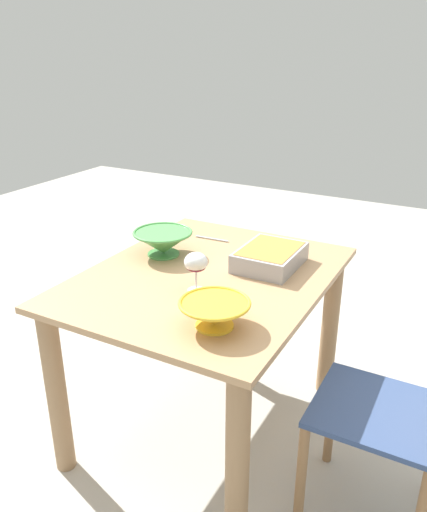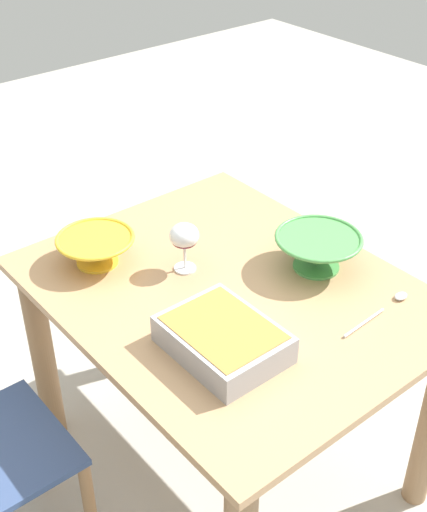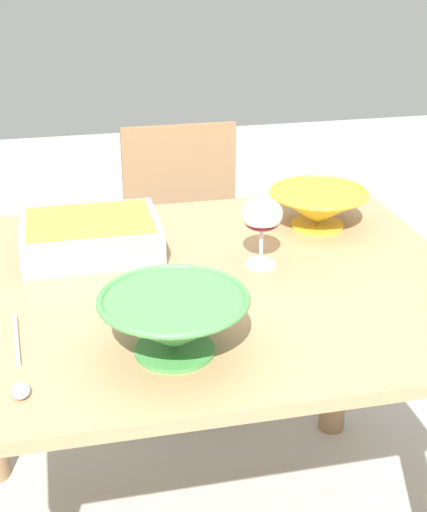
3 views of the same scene
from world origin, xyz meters
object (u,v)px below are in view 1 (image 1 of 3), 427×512
object	(u,v)px
dining_table	(207,310)
small_bowl	(215,313)
casserole_dish	(270,256)
mixing_bowl	(163,242)
wine_glass	(196,264)
chair	(400,415)
serving_spoon	(192,235)

from	to	relation	value
dining_table	small_bowl	distance (m)	0.47
casserole_dish	mixing_bowl	size ratio (longest dim) A/B	1.17
wine_glass	casserole_dish	size ratio (longest dim) A/B	0.51
chair	dining_table	bearing A→B (deg)	80.53
wine_glass	mixing_bowl	xyz separation A→B (m)	(0.24, 0.31, -0.05)
small_bowl	dining_table	bearing A→B (deg)	32.59
wine_glass	casserole_dish	world-z (taller)	wine_glass
chair	serving_spoon	size ratio (longest dim) A/B	3.03
serving_spoon	small_bowl	bearing A→B (deg)	-144.22
mixing_bowl	small_bowl	world-z (taller)	mixing_bowl
casserole_dish	small_bowl	bearing A→B (deg)	-176.22
chair	mixing_bowl	bearing A→B (deg)	78.37
dining_table	wine_glass	world-z (taller)	wine_glass
dining_table	mixing_bowl	xyz separation A→B (m)	(0.09, 0.27, 0.22)
chair	wine_glass	distance (m)	0.87
dining_table	chair	xyz separation A→B (m)	(-0.14, -0.81, -0.12)
wine_glass	dining_table	bearing A→B (deg)	14.52
chair	casserole_dish	size ratio (longest dim) A/B	2.75
casserole_dish	mixing_bowl	xyz separation A→B (m)	(-0.11, 0.46, 0.02)
mixing_bowl	dining_table	bearing A→B (deg)	-107.89
wine_glass	mixing_bowl	bearing A→B (deg)	51.97
casserole_dish	small_bowl	size ratio (longest dim) A/B	1.28
wine_glass	casserole_dish	bearing A→B (deg)	-22.77
mixing_bowl	serving_spoon	world-z (taller)	mixing_bowl
casserole_dish	mixing_bowl	bearing A→B (deg)	103.55
mixing_bowl	small_bowl	xyz separation A→B (m)	(-0.44, -0.49, -0.01)
dining_table	casserole_dish	distance (m)	0.34
mixing_bowl	chair	bearing A→B (deg)	-101.63
wine_glass	small_bowl	xyz separation A→B (m)	(-0.20, -0.18, -0.06)
serving_spoon	casserole_dish	bearing A→B (deg)	-107.95
chair	casserole_dish	xyz separation A→B (m)	(0.33, 0.62, 0.33)
dining_table	casserole_dish	xyz separation A→B (m)	(0.20, -0.19, 0.21)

